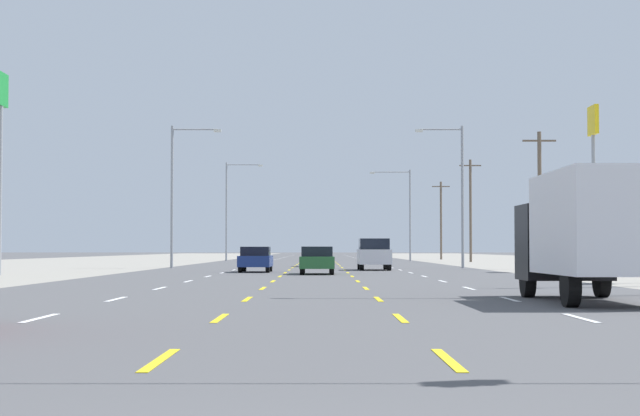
{
  "coord_description": "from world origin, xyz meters",
  "views": [
    {
      "loc": [
        0.19,
        -5.58,
        1.35
      ],
      "look_at": [
        0.08,
        51.92,
        3.62
      ],
      "focal_mm": 57.98,
      "sensor_mm": 36.0,
      "label": 1
    }
  ],
  "objects_px": {
    "pole_sign_right_row_2": "(596,150)",
    "streetlight_left_row_2": "(232,204)",
    "hatchback_center_turn_farthest": "(321,253)",
    "streetlight_right_row_2": "(408,208)",
    "sedan_center_turn_mid": "(319,260)",
    "streetlight_left_row_1": "(179,187)",
    "box_truck_far_right_near": "(592,229)",
    "pole_sign_left_row_1": "(3,127)",
    "sedan_center_turn_farther": "(317,257)",
    "suv_inner_right_far": "(376,254)",
    "sedan_inner_left_midfar": "(258,259)",
    "streetlight_right_row_1": "(460,187)"
  },
  "relations": [
    {
      "from": "sedan_center_turn_mid",
      "to": "streetlight_left_row_1",
      "type": "bearing_deg",
      "value": 119.73
    },
    {
      "from": "pole_sign_left_row_1",
      "to": "streetlight_right_row_1",
      "type": "distance_m",
      "value": 32.55
    },
    {
      "from": "suv_inner_right_far",
      "to": "streetlight_right_row_2",
      "type": "xyz_separation_m",
      "value": [
        6.09,
        48.72,
        4.84
      ]
    },
    {
      "from": "sedan_inner_left_midfar",
      "to": "streetlight_left_row_2",
      "type": "xyz_separation_m",
      "value": [
        -6.26,
        54.37,
        5.47
      ]
    },
    {
      "from": "sedan_center_turn_farther",
      "to": "hatchback_center_turn_farthest",
      "type": "distance_m",
      "value": 42.99
    },
    {
      "from": "sedan_center_turn_farther",
      "to": "streetlight_right_row_1",
      "type": "bearing_deg",
      "value": -30.36
    },
    {
      "from": "sedan_center_turn_farther",
      "to": "pole_sign_left_row_1",
      "type": "relative_size",
      "value": 0.44
    },
    {
      "from": "streetlight_right_row_1",
      "to": "streetlight_right_row_2",
      "type": "xyz_separation_m",
      "value": [
        -0.17,
        41.89,
        0.2
      ]
    },
    {
      "from": "sedan_center_turn_farther",
      "to": "pole_sign_right_row_2",
      "type": "height_order",
      "value": "pole_sign_right_row_2"
    },
    {
      "from": "streetlight_left_row_1",
      "to": "streetlight_right_row_1",
      "type": "bearing_deg",
      "value": 0.0
    },
    {
      "from": "sedan_center_turn_farther",
      "to": "pole_sign_right_row_2",
      "type": "bearing_deg",
      "value": -47.07
    },
    {
      "from": "sedan_inner_left_midfar",
      "to": "streetlight_right_row_1",
      "type": "distance_m",
      "value": 18.93
    },
    {
      "from": "sedan_inner_left_midfar",
      "to": "sedan_center_turn_mid",
      "type": "bearing_deg",
      "value": -53.51
    },
    {
      "from": "sedan_center_turn_farther",
      "to": "pole_sign_left_row_1",
      "type": "height_order",
      "value": "pole_sign_left_row_1"
    },
    {
      "from": "box_truck_far_right_near",
      "to": "pole_sign_right_row_2",
      "type": "relative_size",
      "value": 0.74
    },
    {
      "from": "hatchback_center_turn_farthest",
      "to": "streetlight_left_row_2",
      "type": "xyz_separation_m",
      "value": [
        -9.9,
        -6.98,
        5.44
      ]
    },
    {
      "from": "pole_sign_left_row_1",
      "to": "streetlight_right_row_1",
      "type": "xyz_separation_m",
      "value": [
        25.93,
        19.6,
        -1.87
      ]
    },
    {
      "from": "sedan_inner_left_midfar",
      "to": "sedan_center_turn_farther",
      "type": "distance_m",
      "value": 18.66
    },
    {
      "from": "sedan_center_turn_mid",
      "to": "pole_sign_left_row_1",
      "type": "height_order",
      "value": "pole_sign_left_row_1"
    },
    {
      "from": "pole_sign_right_row_2",
      "to": "streetlight_left_row_2",
      "type": "bearing_deg",
      "value": 115.85
    },
    {
      "from": "streetlight_left_row_2",
      "to": "suv_inner_right_far",
      "type": "bearing_deg",
      "value": -74.66
    },
    {
      "from": "streetlight_right_row_2",
      "to": "pole_sign_right_row_2",
      "type": "bearing_deg",
      "value": -83.07
    },
    {
      "from": "suv_inner_right_far",
      "to": "streetlight_left_row_1",
      "type": "height_order",
      "value": "streetlight_left_row_1"
    },
    {
      "from": "pole_sign_right_row_2",
      "to": "hatchback_center_turn_farthest",
      "type": "bearing_deg",
      "value": 104.86
    },
    {
      "from": "box_truck_far_right_near",
      "to": "sedan_center_turn_farther",
      "type": "xyz_separation_m",
      "value": [
        -7.2,
        51.81,
        -1.08
      ]
    },
    {
      "from": "hatchback_center_turn_farthest",
      "to": "streetlight_left_row_1",
      "type": "relative_size",
      "value": 0.39
    },
    {
      "from": "sedan_inner_left_midfar",
      "to": "streetlight_right_row_2",
      "type": "xyz_separation_m",
      "value": [
        13.19,
        54.37,
        5.11
      ]
    },
    {
      "from": "suv_inner_right_far",
      "to": "pole_sign_right_row_2",
      "type": "distance_m",
      "value": 14.84
    },
    {
      "from": "pole_sign_right_row_2",
      "to": "streetlight_right_row_2",
      "type": "xyz_separation_m",
      "value": [
        -6.52,
        53.62,
        -1.27
      ]
    },
    {
      "from": "hatchback_center_turn_farthest",
      "to": "streetlight_right_row_2",
      "type": "relative_size",
      "value": 0.39
    },
    {
      "from": "box_truck_far_right_near",
      "to": "pole_sign_right_row_2",
      "type": "xyz_separation_m",
      "value": [
        9.2,
        34.19,
        5.3
      ]
    },
    {
      "from": "pole_sign_right_row_2",
      "to": "streetlight_right_row_1",
      "type": "xyz_separation_m",
      "value": [
        -6.35,
        11.74,
        -1.48
      ]
    },
    {
      "from": "sedan_center_turn_farther",
      "to": "pole_sign_right_row_2",
      "type": "relative_size",
      "value": 0.46
    },
    {
      "from": "box_truck_far_right_near",
      "to": "sedan_center_turn_mid",
      "type": "bearing_deg",
      "value": 103.67
    },
    {
      "from": "box_truck_far_right_near",
      "to": "sedan_inner_left_midfar",
      "type": "height_order",
      "value": "box_truck_far_right_near"
    },
    {
      "from": "streetlight_right_row_2",
      "to": "suv_inner_right_far",
      "type": "bearing_deg",
      "value": -97.13
    },
    {
      "from": "suv_inner_right_far",
      "to": "box_truck_far_right_near",
      "type": "bearing_deg",
      "value": -85.01
    },
    {
      "from": "streetlight_left_row_1",
      "to": "streetlight_right_row_2",
      "type": "relative_size",
      "value": 0.99
    },
    {
      "from": "box_truck_far_right_near",
      "to": "streetlight_left_row_2",
      "type": "xyz_separation_m",
      "value": [
        -16.78,
        87.81,
        4.39
      ]
    },
    {
      "from": "streetlight_right_row_1",
      "to": "streetlight_left_row_2",
      "type": "distance_m",
      "value": 46.26
    },
    {
      "from": "streetlight_left_row_2",
      "to": "streetlight_right_row_2",
      "type": "bearing_deg",
      "value": 0.0
    },
    {
      "from": "streetlight_left_row_1",
      "to": "sedan_center_turn_farther",
      "type": "bearing_deg",
      "value": 31.4
    },
    {
      "from": "pole_sign_left_row_1",
      "to": "streetlight_right_row_2",
      "type": "xyz_separation_m",
      "value": [
        25.76,
        61.48,
        -1.67
      ]
    },
    {
      "from": "hatchback_center_turn_farthest",
      "to": "sedan_center_turn_mid",
      "type": "bearing_deg",
      "value": -90.07
    },
    {
      "from": "sedan_center_turn_farther",
      "to": "streetlight_right_row_1",
      "type": "relative_size",
      "value": 0.45
    },
    {
      "from": "box_truck_far_right_near",
      "to": "streetlight_right_row_2",
      "type": "bearing_deg",
      "value": 88.25
    },
    {
      "from": "streetlight_right_row_1",
      "to": "streetlight_left_row_2",
      "type": "bearing_deg",
      "value": 115.11
    },
    {
      "from": "streetlight_left_row_1",
      "to": "hatchback_center_turn_farthest",
      "type": "bearing_deg",
      "value": 78.49
    },
    {
      "from": "sedan_center_turn_mid",
      "to": "streetlight_left_row_1",
      "type": "distance_m",
      "value": 20.5
    },
    {
      "from": "pole_sign_right_row_2",
      "to": "pole_sign_left_row_1",
      "type": "bearing_deg",
      "value": -166.32
    }
  ]
}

